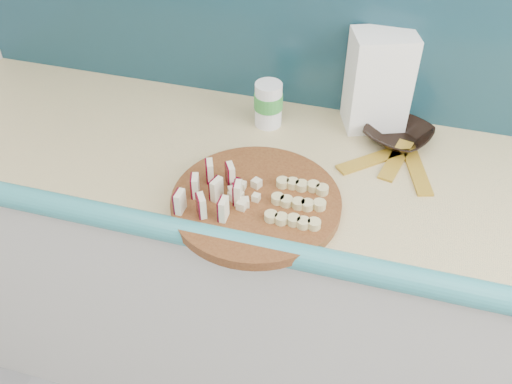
{
  "coord_description": "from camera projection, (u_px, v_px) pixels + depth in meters",
  "views": [
    {
      "loc": [
        0.25,
        0.4,
        1.82
      ],
      "look_at": [
        -0.02,
        1.33,
        0.95
      ],
      "focal_mm": 40.0,
      "sensor_mm": 36.0,
      "label": 1
    }
  ],
  "objects": [
    {
      "name": "banana_slices",
      "position": [
        298.0,
        202.0,
        1.29
      ],
      "size": [
        0.13,
        0.15,
        0.02
      ],
      "color": "#D1C280",
      "rests_on": "cutting_board"
    },
    {
      "name": "cutting_board",
      "position": [
        256.0,
        202.0,
        1.32
      ],
      "size": [
        0.41,
        0.41,
        0.02
      ],
      "primitive_type": "cylinder",
      "rotation": [
        0.0,
        0.0,
        0.04
      ],
      "color": "#4F2411",
      "rests_on": "kitchen_counter"
    },
    {
      "name": "backsplash",
      "position": [
        348.0,
        26.0,
        1.47
      ],
      "size": [
        2.2,
        0.02,
        0.5
      ],
      "primitive_type": "cube",
      "color": "teal",
      "rests_on": "kitchen_counter"
    },
    {
      "name": "banana_peel",
      "position": [
        394.0,
        164.0,
        1.44
      ],
      "size": [
        0.24,
        0.21,
        0.01
      ],
      "rotation": [
        0.0,
        0.0,
        -0.4
      ],
      "color": "gold",
      "rests_on": "kitchen_counter"
    },
    {
      "name": "apple_chunks",
      "position": [
        245.0,
        194.0,
        1.31
      ],
      "size": [
        0.06,
        0.07,
        0.02
      ],
      "color": "beige",
      "rests_on": "cutting_board"
    },
    {
      "name": "kitchen_counter",
      "position": [
        308.0,
        284.0,
        1.73
      ],
      "size": [
        2.2,
        0.63,
        0.91
      ],
      "color": "silver",
      "rests_on": "ground"
    },
    {
      "name": "flour_bag",
      "position": [
        378.0,
        81.0,
        1.49
      ],
      "size": [
        0.19,
        0.16,
        0.27
      ],
      "primitive_type": "cube",
      "rotation": [
        0.0,
        0.0,
        0.36
      ],
      "color": "white",
      "rests_on": "kitchen_counter"
    },
    {
      "name": "canister",
      "position": [
        268.0,
        103.0,
        1.53
      ],
      "size": [
        0.08,
        0.08,
        0.13
      ],
      "rotation": [
        0.0,
        0.0,
        0.18
      ],
      "color": "white",
      "rests_on": "kitchen_counter"
    },
    {
      "name": "brown_bowl",
      "position": [
        398.0,
        135.0,
        1.5
      ],
      "size": [
        0.22,
        0.22,
        0.04
      ],
      "primitive_type": "imported",
      "rotation": [
        0.0,
        0.0,
        -0.41
      ],
      "color": "black",
      "rests_on": "kitchen_counter"
    },
    {
      "name": "apple_wedges",
      "position": [
        212.0,
        191.0,
        1.29
      ],
      "size": [
        0.13,
        0.16,
        0.05
      ],
      "color": "#EEE4BE",
      "rests_on": "cutting_board"
    }
  ]
}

